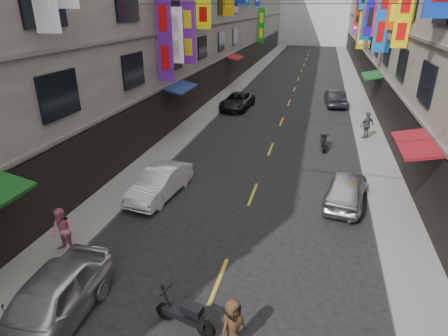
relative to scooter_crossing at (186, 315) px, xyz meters
The scene contains 14 objects.
sidewalk_left 32.51m from the scooter_crossing, 100.00° to the left, with size 2.00×90.00×0.12m, color slate.
sidewalk_right 32.64m from the scooter_crossing, 78.77° to the left, with size 2.00×90.00×0.12m, color slate.
street_awnings 16.24m from the scooter_crossing, 93.23° to the left, with size 13.99×35.20×0.41m.
lane_markings 29.01m from the scooter_crossing, 89.30° to the left, with size 0.12×80.20×0.01m.
scooter_crossing is the anchor object (origin of this frame).
scooter_far_right 15.25m from the scooter_crossing, 77.23° to the left, with size 0.51×1.80×1.14m.
car_left_near 3.58m from the scooter_crossing, 166.98° to the right, with size 1.79×4.45×1.52m, color silver.
car_left_mid 7.76m from the scooter_crossing, 118.02° to the left, with size 1.38×3.94×1.30m, color white.
car_left_far 23.17m from the scooter_crossing, 99.05° to the left, with size 2.10×4.55×1.27m, color black.
car_right_mid 9.29m from the scooter_crossing, 62.02° to the left, with size 1.59×3.95×1.35m, color #B0B0B5.
car_right_far 26.27m from the scooter_crossing, 80.78° to the left, with size 1.44×4.13×1.36m, color #27282F.
pedestrian_lfar 5.45m from the scooter_crossing, 158.25° to the left, with size 0.80×0.55×1.65m, color #C7697D.
pedestrian_rfar 18.14m from the scooter_crossing, 70.86° to the left, with size 1.01×0.58×1.73m, color #5A5A5C.
pedestrian_crossing 1.42m from the scooter_crossing, 14.25° to the right, with size 0.75×0.51×1.53m, color #442F1B.
Camera 1 is at (2.45, 3.04, 7.87)m, focal length 30.00 mm.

